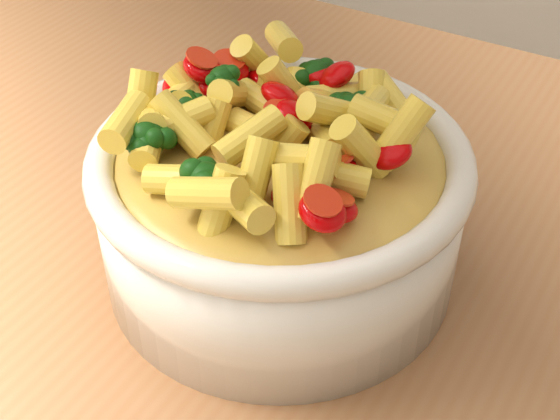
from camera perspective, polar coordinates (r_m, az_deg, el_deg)
The scene contains 3 objects.
table at distance 0.72m, azimuth -3.05°, elevation -6.47°, with size 1.20×0.80×0.90m.
serving_bowl at distance 0.56m, azimuth -0.00°, elevation 0.11°, with size 0.27×0.27×0.11m.
pasta_salad at distance 0.52m, azimuth -0.00°, elevation 6.22°, with size 0.21×0.21×0.05m.
Camera 1 is at (0.29, -0.41, 1.31)m, focal length 50.00 mm.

